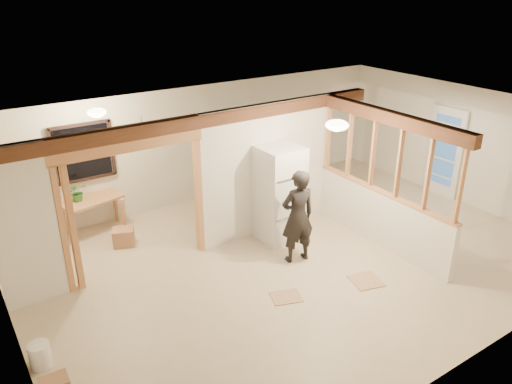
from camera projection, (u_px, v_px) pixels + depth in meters
floor at (296, 258)px, 8.80m from camera, size 9.00×6.50×0.01m
ceiling at (301, 120)px, 7.80m from camera, size 9.00×6.50×0.01m
wall_back at (205, 143)px, 10.78m from camera, size 9.00×0.01×2.50m
wall_front at (471, 285)px, 5.83m from camera, size 9.00×0.01×2.50m
wall_left at (5, 276)px, 6.00m from camera, size 0.01×6.50×2.50m
wall_right at (465, 146)px, 10.60m from camera, size 0.01×6.50×2.50m
partition_left_stub at (24, 228)px, 7.15m from camera, size 0.90×0.12×2.50m
partition_center at (267, 169)px, 9.32m from camera, size 2.80×0.12×2.50m
doorway_frame at (135, 209)px, 8.05m from camera, size 2.46×0.14×2.20m
header_beam_back at (208, 120)px, 8.26m from camera, size 7.00×0.18×0.22m
header_beam_right at (390, 118)px, 8.36m from camera, size 0.18×3.30×0.22m
pony_wall at (379, 218)px, 9.11m from camera, size 0.12×3.20×1.00m
stud_partition at (386, 158)px, 8.65m from camera, size 0.14×3.20×1.32m
window_back at (83, 152)px, 9.27m from camera, size 1.12×0.10×1.10m
french_door at (445, 152)px, 10.96m from camera, size 0.12×0.86×2.00m
ceiling_dome_main at (337, 125)px, 7.58m from camera, size 0.36×0.36×0.16m
ceiling_dome_util at (97, 112)px, 8.29m from camera, size 0.32×0.32×0.14m
hanging_bulb at (143, 135)px, 8.13m from camera, size 0.07×0.07×0.07m
refrigerator at (279, 194)px, 9.13m from camera, size 0.74×0.72×1.80m
woman at (298, 216)px, 8.41m from camera, size 0.66×0.49×1.67m
work_table at (94, 216)px, 9.54m from camera, size 1.20×0.77×0.70m
potted_plant at (78, 192)px, 9.26m from camera, size 0.34×0.30×0.36m
shop_vac at (36, 243)px, 8.65m from camera, size 0.59×0.59×0.60m
bookshelf at (311, 144)px, 12.26m from camera, size 0.78×0.26×1.55m
bucket at (40, 355)px, 6.29m from camera, size 0.30×0.30×0.34m
box_util_a at (123, 237)px, 9.16m from camera, size 0.47×0.44×0.32m
box_util_b at (53, 267)px, 8.25m from camera, size 0.33×0.33×0.28m
floor_panel_near at (366, 281)px, 8.11m from camera, size 0.57×0.57×0.02m
floor_panel_far at (286, 297)px, 7.71m from camera, size 0.55×0.50×0.01m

